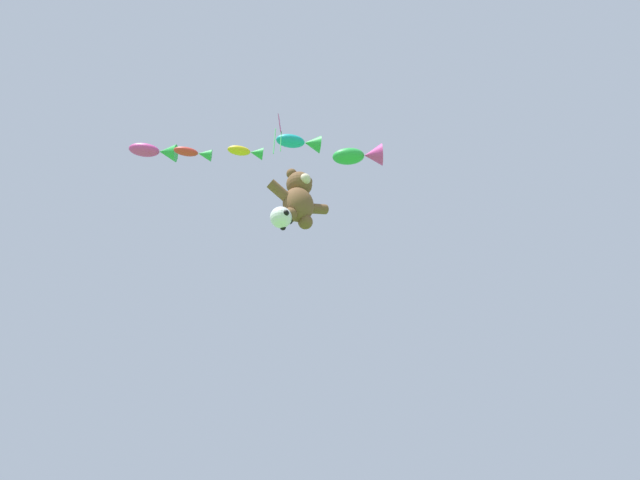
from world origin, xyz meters
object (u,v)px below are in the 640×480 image
at_px(soccer_ball_kite, 281,218).
at_px(diamond_kite, 279,128).
at_px(fish_kite_goldfin, 248,152).
at_px(fish_kite_teal, 301,142).
at_px(fish_kite_crimson, 195,153).
at_px(teddy_bear_kite, 299,198).
at_px(fish_kite_emerald, 361,156).
at_px(fish_kite_magenta, 156,151).

distance_m(soccer_ball_kite, diamond_kite, 4.45).
bearing_deg(fish_kite_goldfin, diamond_kite, -75.90).
distance_m(soccer_ball_kite, fish_kite_teal, 5.05).
bearing_deg(fish_kite_teal, fish_kite_crimson, 148.14).
height_order(teddy_bear_kite, soccer_ball_kite, teddy_bear_kite).
distance_m(teddy_bear_kite, soccer_ball_kite, 1.37).
xyz_separation_m(teddy_bear_kite, soccer_ball_kite, (-0.61, 0.01, -1.22)).
bearing_deg(soccer_ball_kite, fish_kite_emerald, -17.64).
bearing_deg(diamond_kite, fish_kite_emerald, -15.31).
distance_m(fish_kite_crimson, diamond_kite, 3.47).
bearing_deg(soccer_ball_kite, fish_kite_crimson, 135.22).
distance_m(fish_kite_crimson, fish_kite_magenta, 1.86).
distance_m(fish_kite_teal, fish_kite_goldfin, 2.20).
bearing_deg(teddy_bear_kite, fish_kite_crimson, 141.06).
xyz_separation_m(fish_kite_crimson, diamond_kite, (2.24, -2.63, 0.37)).
bearing_deg(fish_kite_goldfin, fish_kite_emerald, -35.93).
relative_size(teddy_bear_kite, fish_kite_teal, 1.27).
xyz_separation_m(teddy_bear_kite, fish_kite_crimson, (-3.24, 2.62, 2.84)).
xyz_separation_m(fish_kite_emerald, fish_kite_magenta, (-6.73, 4.76, 0.48)).
distance_m(teddy_bear_kite, fish_kite_goldfin, 4.00).
xyz_separation_m(teddy_bear_kite, fish_kite_magenta, (-4.52, 3.87, 3.36)).
height_order(fish_kite_teal, diamond_kite, fish_kite_teal).
xyz_separation_m(teddy_bear_kite, fish_kite_emerald, (2.22, -0.89, 2.88)).
bearing_deg(soccer_ball_kite, fish_kite_goldfin, 115.47).
bearing_deg(fish_kite_teal, soccer_ball_kite, -153.59).
bearing_deg(fish_kite_magenta, fish_kite_goldfin, -34.43).
xyz_separation_m(soccer_ball_kite, fish_kite_crimson, (-2.63, 2.61, 4.07)).
height_order(soccer_ball_kite, fish_kite_teal, fish_kite_teal).
bearing_deg(fish_kite_goldfin, soccer_ball_kite, -64.53).
height_order(fish_kite_goldfin, diamond_kite, diamond_kite).
height_order(soccer_ball_kite, fish_kite_crimson, fish_kite_crimson).
relative_size(soccer_ball_kite, fish_kite_teal, 0.40).
bearing_deg(soccer_ball_kite, fish_kite_teal, 26.41).
bearing_deg(fish_kite_teal, fish_kite_emerald, -34.28).
xyz_separation_m(soccer_ball_kite, fish_kite_goldfin, (-0.84, 1.76, 4.51)).
relative_size(teddy_bear_kite, fish_kite_crimson, 1.62).
xyz_separation_m(fish_kite_crimson, fish_kite_magenta, (-1.28, 1.25, 0.51)).
height_order(fish_kite_teal, fish_kite_goldfin, fish_kite_teal).
bearing_deg(fish_kite_magenta, teddy_bear_kite, -40.58).
relative_size(teddy_bear_kite, fish_kite_magenta, 1.24).
distance_m(fish_kite_emerald, diamond_kite, 3.35).
height_order(fish_kite_emerald, fish_kite_goldfin, fish_kite_goldfin).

